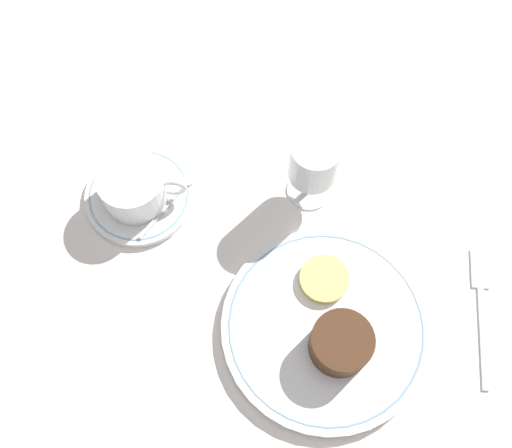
{
  "coord_description": "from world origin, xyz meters",
  "views": [
    {
      "loc": [
        -0.07,
        -0.23,
        0.72
      ],
      "look_at": [
        -0.08,
        0.06,
        0.04
      ],
      "focal_mm": 42.0,
      "sensor_mm": 36.0,
      "label": 1
    }
  ],
  "objects_px": {
    "wine_glass": "(314,164)",
    "fork": "(481,301)",
    "dessert_cake": "(341,343)",
    "coffee_cup": "(133,187)",
    "dinner_plate": "(326,327)"
  },
  "relations": [
    {
      "from": "dinner_plate",
      "to": "wine_glass",
      "type": "xyz_separation_m",
      "value": [
        -0.02,
        0.19,
        0.07
      ]
    },
    {
      "from": "coffee_cup",
      "to": "dinner_plate",
      "type": "bearing_deg",
      "value": -34.15
    },
    {
      "from": "dinner_plate",
      "to": "wine_glass",
      "type": "height_order",
      "value": "wine_glass"
    },
    {
      "from": "wine_glass",
      "to": "dinner_plate",
      "type": "bearing_deg",
      "value": -84.21
    },
    {
      "from": "wine_glass",
      "to": "dessert_cake",
      "type": "distance_m",
      "value": 0.22
    },
    {
      "from": "fork",
      "to": "dessert_cake",
      "type": "height_order",
      "value": "dessert_cake"
    },
    {
      "from": "coffee_cup",
      "to": "wine_glass",
      "type": "bearing_deg",
      "value": 5.08
    },
    {
      "from": "coffee_cup",
      "to": "dessert_cake",
      "type": "relative_size",
      "value": 1.55
    },
    {
      "from": "fork",
      "to": "dessert_cake",
      "type": "xyz_separation_m",
      "value": [
        -0.18,
        -0.07,
        0.03
      ]
    },
    {
      "from": "dinner_plate",
      "to": "wine_glass",
      "type": "distance_m",
      "value": 0.2
    },
    {
      "from": "wine_glass",
      "to": "fork",
      "type": "xyz_separation_m",
      "value": [
        0.21,
        -0.15,
        -0.07
      ]
    },
    {
      "from": "wine_glass",
      "to": "fork",
      "type": "relative_size",
      "value": 0.64
    },
    {
      "from": "dinner_plate",
      "to": "fork",
      "type": "bearing_deg",
      "value": 11.64
    },
    {
      "from": "dinner_plate",
      "to": "wine_glass",
      "type": "bearing_deg",
      "value": 95.79
    },
    {
      "from": "wine_glass",
      "to": "coffee_cup",
      "type": "bearing_deg",
      "value": -174.92
    }
  ]
}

